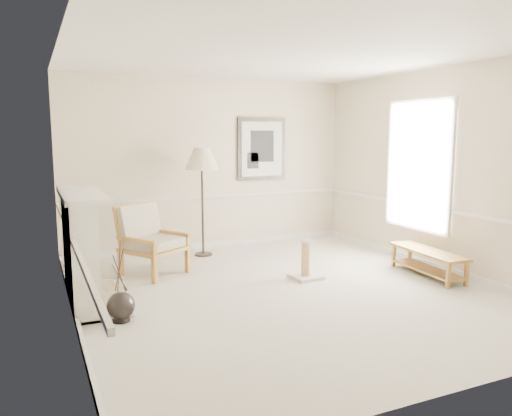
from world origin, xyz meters
The scene contains 8 objects.
ground centered at (0.00, 0.00, 0.00)m, with size 5.50×5.50×0.00m, color silver.
room centered at (0.14, 0.08, 1.87)m, with size 5.04×5.54×2.92m.
fireplace centered at (-2.34, 0.60, 0.64)m, with size 0.64×1.64×1.31m.
floor_vase centered at (-2.04, -0.19, 0.16)m, with size 0.30×0.30×0.87m.
armchair centered at (-1.36, 1.54, 0.53)m, with size 1.04×1.06×0.98m.
floor_lamp centered at (-0.33, 2.23, 1.53)m, with size 0.58×0.58×1.75m.
bench centered at (2.15, -0.20, 0.24)m, with size 0.48×1.30×0.36m.
scratching_post centered at (0.53, 0.38, 0.17)m, with size 0.40×0.40×0.54m.
Camera 1 is at (-2.82, -5.37, 1.96)m, focal length 35.00 mm.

